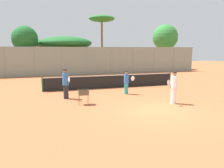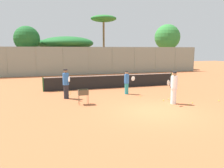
% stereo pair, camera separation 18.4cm
% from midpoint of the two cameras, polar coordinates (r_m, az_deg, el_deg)
% --- Properties ---
extents(ground_plane, '(80.00, 80.00, 0.00)m').
position_cam_midpoint_polar(ground_plane, '(11.34, 11.77, -7.11)').
color(ground_plane, '#B26038').
extents(tennis_net, '(10.94, 0.10, 1.07)m').
position_cam_midpoint_polar(tennis_net, '(17.76, 0.50, 0.75)').
color(tennis_net, '#26592D').
rests_on(tennis_net, ground_plane).
extents(back_fence, '(30.96, 0.08, 3.42)m').
position_cam_midpoint_polar(back_fence, '(27.33, -5.93, 6.04)').
color(back_fence, gray).
rests_on(back_fence, ground_plane).
extents(tree_0, '(3.97, 3.97, 7.01)m').
position_cam_midpoint_polar(tree_0, '(36.26, 14.39, 11.72)').
color(tree_0, brown).
rests_on(tree_0, ground_plane).
extents(tree_2, '(6.99, 6.99, 4.82)m').
position_cam_midpoint_polar(tree_2, '(30.41, -11.41, 10.38)').
color(tree_2, brown).
rests_on(tree_2, ground_plane).
extents(tree_3, '(3.57, 3.57, 7.78)m').
position_cam_midpoint_polar(tree_3, '(31.49, -2.04, 16.42)').
color(tree_3, brown).
rests_on(tree_3, ground_plane).
extents(tree_4, '(3.65, 3.65, 4.41)m').
position_cam_midpoint_polar(tree_4, '(32.02, -17.61, 9.79)').
color(tree_4, brown).
rests_on(tree_4, ground_plane).
extents(tree_5, '(3.08, 3.08, 5.93)m').
position_cam_midpoint_polar(tree_5, '(28.88, -21.18, 10.79)').
color(tree_5, brown).
rests_on(tree_5, ground_plane).
extents(player_white_outfit, '(0.61, 0.75, 1.62)m').
position_cam_midpoint_polar(player_white_outfit, '(15.29, 4.22, 0.45)').
color(player_white_outfit, teal).
rests_on(player_white_outfit, ground_plane).
extents(player_red_cap, '(0.89, 0.52, 1.87)m').
position_cam_midpoint_polar(player_red_cap, '(13.00, 16.23, -0.83)').
color(player_red_cap, white).
rests_on(player_red_cap, ground_plane).
extents(player_yellow_shirt, '(0.41, 0.93, 1.88)m').
position_cam_midpoint_polar(player_yellow_shirt, '(14.11, -11.58, 0.13)').
color(player_yellow_shirt, '#26262D').
rests_on(player_yellow_shirt, ground_plane).
extents(ball_cart, '(0.56, 0.41, 0.86)m').
position_cam_midpoint_polar(ball_cart, '(12.52, -7.12, -2.47)').
color(ball_cart, brown).
rests_on(ball_cart, ground_plane).
extents(tennis_ball_0, '(0.07, 0.07, 0.07)m').
position_cam_midpoint_polar(tennis_ball_0, '(13.67, 20.64, -4.59)').
color(tennis_ball_0, '#D1E54C').
rests_on(tennis_ball_0, ground_plane).
extents(tennis_ball_1, '(0.07, 0.07, 0.07)m').
position_cam_midpoint_polar(tennis_ball_1, '(15.65, -10.57, -2.48)').
color(tennis_ball_1, '#D1E54C').
rests_on(tennis_ball_1, ground_plane).
extents(tennis_ball_2, '(0.07, 0.07, 0.07)m').
position_cam_midpoint_polar(tennis_ball_2, '(13.12, 19.74, -5.09)').
color(tennis_ball_2, '#D1E54C').
rests_on(tennis_ball_2, ground_plane).
extents(tennis_ball_3, '(0.07, 0.07, 0.07)m').
position_cam_midpoint_polar(tennis_ball_3, '(14.68, 7.71, -3.17)').
color(tennis_ball_3, '#D1E54C').
rests_on(tennis_ball_3, ground_plane).
extents(tennis_ball_4, '(0.07, 0.07, 0.07)m').
position_cam_midpoint_polar(tennis_ball_4, '(14.14, 14.94, -3.86)').
color(tennis_ball_4, '#D1E54C').
rests_on(tennis_ball_4, ground_plane).
extents(tennis_ball_5, '(0.07, 0.07, 0.07)m').
position_cam_midpoint_polar(tennis_ball_5, '(13.80, 13.65, -4.13)').
color(tennis_ball_5, '#D1E54C').
rests_on(tennis_ball_5, ground_plane).
extents(tennis_ball_6, '(0.07, 0.07, 0.07)m').
position_cam_midpoint_polar(tennis_ball_6, '(16.53, -13.56, -1.97)').
color(tennis_ball_6, '#D1E54C').
rests_on(tennis_ball_6, ground_plane).
extents(tennis_ball_7, '(0.07, 0.07, 0.07)m').
position_cam_midpoint_polar(tennis_ball_7, '(14.87, 26.46, -3.89)').
color(tennis_ball_7, '#D1E54C').
rests_on(tennis_ball_7, ground_plane).
extents(tennis_ball_8, '(0.07, 0.07, 0.07)m').
position_cam_midpoint_polar(tennis_ball_8, '(16.29, -10.54, -2.03)').
color(tennis_ball_8, '#D1E54C').
rests_on(tennis_ball_8, ground_plane).
extents(parked_car, '(4.20, 1.70, 1.60)m').
position_cam_midpoint_polar(parked_car, '(30.31, -21.59, 3.75)').
color(parked_car, '#3F4C8C').
rests_on(parked_car, ground_plane).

